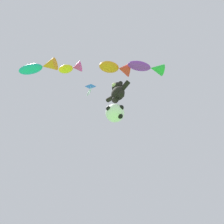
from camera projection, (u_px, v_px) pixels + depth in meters
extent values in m
ellipsoid|color=black|center=(118.00, 93.00, 12.93)|extent=(0.86, 0.74, 1.05)
sphere|color=black|center=(118.00, 88.00, 13.60)|extent=(0.72, 0.72, 0.72)
sphere|color=beige|center=(114.00, 85.00, 13.44)|extent=(0.30, 0.30, 0.30)
sphere|color=black|center=(115.00, 89.00, 13.93)|extent=(0.30, 0.30, 0.30)
cylinder|color=black|center=(110.00, 99.00, 13.32)|extent=(0.63, 0.28, 0.49)
sphere|color=black|center=(115.00, 100.00, 12.59)|extent=(0.39, 0.39, 0.39)
sphere|color=black|center=(120.00, 83.00, 13.74)|extent=(0.30, 0.30, 0.30)
cylinder|color=black|center=(125.00, 85.00, 12.85)|extent=(0.63, 0.28, 0.49)
sphere|color=black|center=(121.00, 95.00, 12.41)|extent=(0.39, 0.39, 0.39)
sphere|color=white|center=(115.00, 113.00, 12.07)|extent=(1.05, 1.05, 1.05)
sphere|color=black|center=(121.00, 108.00, 11.89)|extent=(0.29, 0.29, 0.29)
sphere|color=black|center=(117.00, 114.00, 12.52)|extent=(0.29, 0.29, 0.29)
sphere|color=black|center=(109.00, 108.00, 11.83)|extent=(0.29, 0.29, 0.29)
sphere|color=black|center=(120.00, 116.00, 11.71)|extent=(0.29, 0.29, 0.29)
ellipsoid|color=purple|center=(139.00, 66.00, 14.09)|extent=(1.38, 1.60, 0.54)
cone|color=green|center=(157.00, 69.00, 14.20)|extent=(1.13, 1.14, 0.79)
sphere|color=black|center=(132.00, 64.00, 14.17)|extent=(0.14, 0.14, 0.14)
ellipsoid|color=orange|center=(109.00, 67.00, 14.49)|extent=(1.40, 1.52, 0.66)
cone|color=red|center=(124.00, 69.00, 14.57)|extent=(1.21, 1.16, 0.97)
sphere|color=black|center=(103.00, 65.00, 14.61)|extent=(0.17, 0.17, 0.17)
ellipsoid|color=yellow|center=(66.00, 69.00, 14.29)|extent=(1.12, 1.02, 0.49)
cone|color=#E53F9E|center=(77.00, 67.00, 14.22)|extent=(0.84, 0.89, 0.72)
sphere|color=black|center=(62.00, 69.00, 14.43)|extent=(0.13, 0.13, 0.13)
ellipsoid|color=#19ADB2|center=(31.00, 69.00, 13.57)|extent=(1.65, 1.38, 0.54)
cone|color=orange|center=(49.00, 65.00, 13.44)|extent=(1.15, 1.13, 0.79)
sphere|color=black|center=(24.00, 70.00, 13.75)|extent=(0.14, 0.14, 0.14)
cube|color=blue|center=(91.00, 86.00, 17.68)|extent=(0.66, 0.68, 0.93)
cylinder|color=green|center=(89.00, 92.00, 16.94)|extent=(0.03, 0.18, 1.25)
cylinder|color=green|center=(90.00, 90.00, 16.84)|extent=(0.03, 0.08, 1.28)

